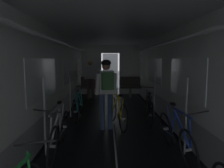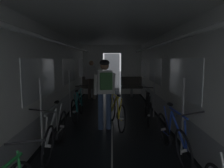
% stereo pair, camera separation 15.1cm
% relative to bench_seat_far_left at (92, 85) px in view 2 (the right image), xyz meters
% --- Properties ---
extents(train_car_shell, '(3.14, 12.34, 2.57)m').
position_rel_bench_seat_far_left_xyz_m(train_car_shell, '(0.90, -4.47, 1.13)').
color(train_car_shell, black).
rests_on(train_car_shell, ground).
extents(bench_seat_far_left, '(0.98, 0.51, 0.95)m').
position_rel_bench_seat_far_left_xyz_m(bench_seat_far_left, '(0.00, 0.00, 0.00)').
color(bench_seat_far_left, gray).
rests_on(bench_seat_far_left, ground).
extents(bench_seat_far_right, '(0.98, 0.51, 0.95)m').
position_rel_bench_seat_far_left_xyz_m(bench_seat_far_right, '(1.80, 0.00, 0.00)').
color(bench_seat_far_right, gray).
rests_on(bench_seat_far_right, ground).
extents(bicycle_blue, '(0.46, 1.70, 0.96)m').
position_rel_bench_seat_far_left_xyz_m(bicycle_blue, '(1.98, -6.05, -0.19)').
color(bicycle_blue, black).
rests_on(bicycle_blue, ground).
extents(bicycle_teal, '(0.44, 1.69, 0.95)m').
position_rel_bench_seat_far_left_xyz_m(bicycle_teal, '(-0.10, -3.59, -0.19)').
color(bicycle_teal, black).
rests_on(bicycle_teal, ground).
extents(bicycle_silver, '(0.44, 1.69, 0.95)m').
position_rel_bench_seat_far_left_xyz_m(bicycle_silver, '(-0.15, -5.86, -0.19)').
color(bicycle_silver, black).
rests_on(bicycle_silver, ground).
extents(bicycle_black, '(0.44, 1.69, 0.95)m').
position_rel_bench_seat_far_left_xyz_m(bicycle_black, '(1.89, -4.00, -0.18)').
color(bicycle_black, black).
rests_on(bicycle_black, ground).
extents(person_cyclist_aisle, '(0.56, 0.45, 1.73)m').
position_rel_bench_seat_far_left_xyz_m(person_cyclist_aisle, '(0.73, -4.55, 0.50)').
color(person_cyclist_aisle, '#384C75').
rests_on(person_cyclist_aisle, ground).
extents(bicycle_yellow_in_aisle, '(0.59, 1.67, 0.95)m').
position_rel_bench_seat_far_left_xyz_m(bicycle_yellow_in_aisle, '(1.02, -4.30, -0.18)').
color(bicycle_yellow_in_aisle, black).
rests_on(bicycle_yellow_in_aisle, ground).
extents(person_standing_near_bench, '(0.53, 0.23, 1.69)m').
position_rel_bench_seat_far_left_xyz_m(person_standing_near_bench, '(0.00, -0.38, 0.41)').
color(person_standing_near_bench, brown).
rests_on(person_standing_near_bench, ground).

